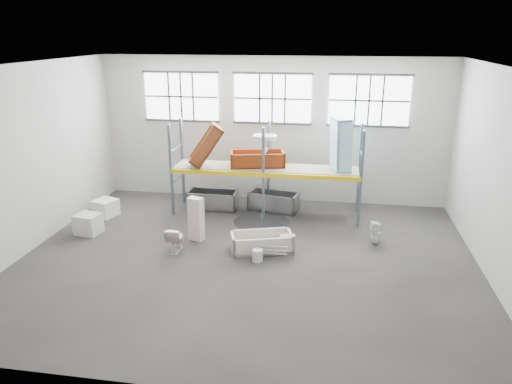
% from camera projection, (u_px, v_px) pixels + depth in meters
% --- Properties ---
extents(floor, '(12.00, 10.00, 0.10)m').
position_uv_depth(floor, '(247.00, 261.00, 12.87)').
color(floor, '#4D4843').
rests_on(floor, ground).
extents(ceiling, '(12.00, 10.00, 0.10)m').
position_uv_depth(ceiling, '(246.00, 64.00, 11.25)').
color(ceiling, silver).
rests_on(ceiling, ground).
extents(wall_back, '(12.00, 0.10, 5.00)m').
position_uv_depth(wall_back, '(272.00, 130.00, 16.79)').
color(wall_back, '#B7B4A9').
rests_on(wall_back, ground).
extents(wall_front, '(12.00, 0.10, 5.00)m').
position_uv_depth(wall_front, '(187.00, 258.00, 7.33)').
color(wall_front, '#B2AFA5').
rests_on(wall_front, ground).
extents(wall_left, '(0.10, 10.00, 5.00)m').
position_uv_depth(wall_left, '(25.00, 159.00, 12.98)').
color(wall_left, '#A29F96').
rests_on(wall_left, ground).
extents(wall_right, '(0.10, 10.00, 5.00)m').
position_uv_depth(wall_right, '(504.00, 181.00, 11.14)').
color(wall_right, '#A29F96').
rests_on(wall_right, ground).
extents(window_left, '(2.60, 0.04, 1.60)m').
position_uv_depth(window_left, '(181.00, 97.00, 16.82)').
color(window_left, white).
rests_on(window_left, wall_back).
extents(window_mid, '(2.60, 0.04, 1.60)m').
position_uv_depth(window_mid, '(272.00, 99.00, 16.33)').
color(window_mid, white).
rests_on(window_mid, wall_back).
extents(window_right, '(2.60, 0.04, 1.60)m').
position_uv_depth(window_right, '(369.00, 101.00, 15.85)').
color(window_right, white).
rests_on(window_right, wall_back).
extents(rack_upright_la, '(0.08, 0.08, 3.00)m').
position_uv_depth(rack_upright_la, '(171.00, 171.00, 15.55)').
color(rack_upright_la, slate).
rests_on(rack_upright_la, floor).
extents(rack_upright_lb, '(0.08, 0.08, 3.00)m').
position_uv_depth(rack_upright_lb, '(182.00, 161.00, 16.67)').
color(rack_upright_lb, slate).
rests_on(rack_upright_lb, floor).
extents(rack_upright_ma, '(0.08, 0.08, 3.00)m').
position_uv_depth(rack_upright_ma, '(263.00, 175.00, 15.09)').
color(rack_upright_ma, slate).
rests_on(rack_upright_ma, floor).
extents(rack_upright_mb, '(0.08, 0.08, 3.00)m').
position_uv_depth(rack_upright_mb, '(268.00, 165.00, 16.21)').
color(rack_upright_mb, slate).
rests_on(rack_upright_mb, floor).
extents(rack_upright_ra, '(0.08, 0.08, 3.00)m').
position_uv_depth(rack_upright_ra, '(361.00, 179.00, 14.63)').
color(rack_upright_ra, slate).
rests_on(rack_upright_ra, floor).
extents(rack_upright_rb, '(0.08, 0.08, 3.00)m').
position_uv_depth(rack_upright_rb, '(359.00, 169.00, 15.76)').
color(rack_upright_rb, slate).
rests_on(rack_upright_rb, floor).
extents(rack_beam_front, '(6.00, 0.10, 0.14)m').
position_uv_depth(rack_beam_front, '(263.00, 175.00, 15.09)').
color(rack_beam_front, yellow).
rests_on(rack_beam_front, floor).
extents(rack_beam_back, '(6.00, 0.10, 0.14)m').
position_uv_depth(rack_beam_back, '(268.00, 165.00, 16.21)').
color(rack_beam_back, yellow).
rests_on(rack_beam_back, floor).
extents(shelf_deck, '(5.90, 1.10, 0.03)m').
position_uv_depth(shelf_deck, '(266.00, 167.00, 15.63)').
color(shelf_deck, gray).
rests_on(shelf_deck, floor).
extents(wet_patch, '(1.80, 1.80, 0.00)m').
position_uv_depth(wet_patch, '(262.00, 222.00, 15.38)').
color(wet_patch, black).
rests_on(wet_patch, floor).
extents(bathtub_beige, '(1.83, 1.26, 0.49)m').
position_uv_depth(bathtub_beige, '(262.00, 242.00, 13.32)').
color(bathtub_beige, beige).
rests_on(bathtub_beige, floor).
extents(cistern_spare, '(0.43, 0.25, 0.38)m').
position_uv_depth(cistern_spare, '(288.00, 242.00, 13.27)').
color(cistern_spare, beige).
rests_on(cistern_spare, bathtub_beige).
extents(sink_in_tub, '(0.52, 0.52, 0.16)m').
position_uv_depth(sink_in_tub, '(262.00, 243.00, 13.45)').
color(sink_in_tub, beige).
rests_on(sink_in_tub, bathtub_beige).
extents(toilet_beige, '(0.40, 0.70, 0.71)m').
position_uv_depth(toilet_beige, '(175.00, 239.00, 13.26)').
color(toilet_beige, '#F4DAD0').
rests_on(toilet_beige, floor).
extents(cistern_tall, '(0.47, 0.38, 1.28)m').
position_uv_depth(cistern_tall, '(196.00, 219.00, 13.89)').
color(cistern_tall, beige).
rests_on(cistern_tall, floor).
extents(toilet_white, '(0.34, 0.33, 0.68)m').
position_uv_depth(toilet_white, '(376.00, 233.00, 13.69)').
color(toilet_white, white).
rests_on(toilet_white, floor).
extents(steel_tub_left, '(1.68, 0.80, 0.61)m').
position_uv_depth(steel_tub_left, '(213.00, 200.00, 16.47)').
color(steel_tub_left, '#95979C').
rests_on(steel_tub_left, floor).
extents(steel_tub_right, '(1.77, 1.12, 0.60)m').
position_uv_depth(steel_tub_right, '(274.00, 201.00, 16.36)').
color(steel_tub_right, '#A4A7AB').
rests_on(steel_tub_right, floor).
extents(rust_tub_flat, '(1.89, 1.20, 0.49)m').
position_uv_depth(rust_tub_flat, '(257.00, 159.00, 15.68)').
color(rust_tub_flat, maroon).
rests_on(rust_tub_flat, shelf_deck).
extents(rust_tub_tilted, '(1.31, 0.99, 1.42)m').
position_uv_depth(rust_tub_tilted, '(206.00, 145.00, 15.47)').
color(rust_tub_tilted, '#83380E').
rests_on(rust_tub_tilted, shelf_deck).
extents(sink_on_shelf, '(0.73, 0.56, 0.65)m').
position_uv_depth(sink_on_shelf, '(265.00, 154.00, 15.23)').
color(sink_on_shelf, silver).
rests_on(sink_on_shelf, rust_tub_flat).
extents(blue_tub_upright, '(0.75, 0.92, 1.70)m').
position_uv_depth(blue_tub_upright, '(341.00, 145.00, 15.04)').
color(blue_tub_upright, '#98D8E7').
rests_on(blue_tub_upright, shelf_deck).
extents(bucket, '(0.33, 0.33, 0.32)m').
position_uv_depth(bucket, '(258.00, 255.00, 12.72)').
color(bucket, silver).
rests_on(bucket, floor).
extents(carton_near, '(0.78, 0.69, 0.60)m').
position_uv_depth(carton_near, '(88.00, 224.00, 14.43)').
color(carton_near, beige).
rests_on(carton_near, floor).
extents(carton_far, '(0.84, 0.84, 0.55)m').
position_uv_depth(carton_far, '(106.00, 208.00, 15.82)').
color(carton_far, white).
rests_on(carton_far, floor).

